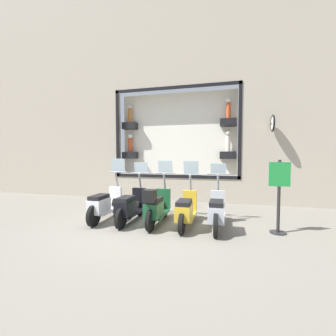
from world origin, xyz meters
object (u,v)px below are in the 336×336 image
shop_sign_post (279,194)px  scooter_silver_0 (217,211)px  scooter_black_3 (130,206)px  scooter_white_4 (105,204)px  scooter_yellow_1 (186,210)px  scooter_green_2 (156,207)px

shop_sign_post → scooter_silver_0: bearing=92.8°
scooter_black_3 → scooter_white_4: scooter_white_4 is taller
scooter_yellow_1 → shop_sign_post: 2.18m
scooter_silver_0 → shop_sign_post: bearing=-87.2°
scooter_silver_0 → scooter_black_3: scooter_black_3 is taller
scooter_yellow_1 → scooter_black_3: (0.00, 1.50, 0.01)m
scooter_green_2 → scooter_black_3: size_ratio=1.00×
scooter_yellow_1 → scooter_black_3: scooter_yellow_1 is taller
scooter_yellow_1 → scooter_green_2: size_ratio=1.00×
scooter_yellow_1 → scooter_black_3: size_ratio=1.00×
scooter_silver_0 → scooter_green_2: 1.50m
scooter_green_2 → shop_sign_post: (0.12, -2.87, 0.43)m
scooter_silver_0 → scooter_yellow_1: 0.75m
scooter_green_2 → scooter_black_3: 0.75m
scooter_green_2 → scooter_white_4: 1.50m
scooter_yellow_1 → shop_sign_post: size_ratio=1.07×
scooter_green_2 → scooter_black_3: scooter_green_2 is taller
scooter_silver_0 → scooter_black_3: 2.25m
scooter_yellow_1 → scooter_green_2: (-0.06, 0.75, 0.05)m
scooter_white_4 → shop_sign_post: scooter_white_4 is taller
scooter_yellow_1 → shop_sign_post: bearing=-88.2°
scooter_black_3 → shop_sign_post: 3.65m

